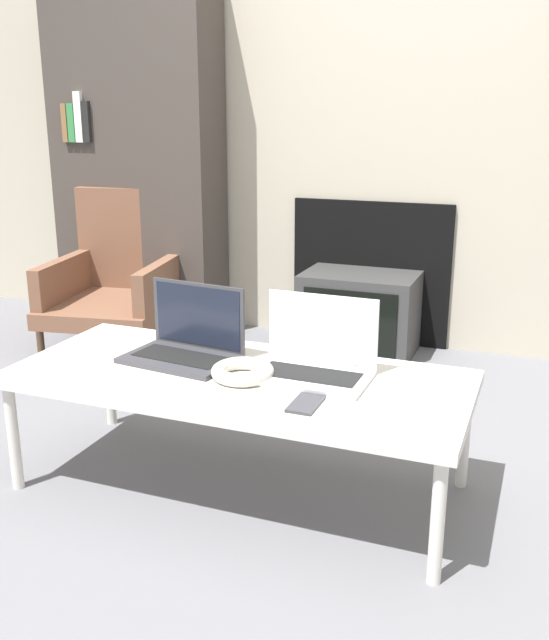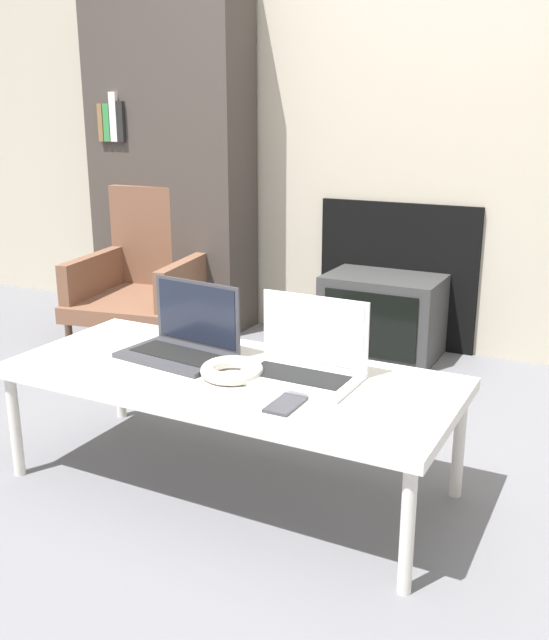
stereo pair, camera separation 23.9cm
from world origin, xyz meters
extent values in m
plane|color=slate|center=(0.00, 0.00, 0.00)|extent=(14.00, 14.00, 0.00)
cube|color=#B7AD99|center=(0.00, 1.82, 1.30)|extent=(7.00, 0.06, 2.60)
cube|color=black|center=(0.00, 1.78, 0.36)|extent=(0.81, 0.03, 0.72)
cube|color=silver|center=(0.00, 0.16, 0.36)|extent=(1.38, 0.60, 0.04)
cylinder|color=silver|center=(-0.65, -0.10, 0.17)|extent=(0.04, 0.04, 0.35)
cylinder|color=silver|center=(0.65, -0.10, 0.17)|extent=(0.04, 0.04, 0.35)
cylinder|color=silver|center=(-0.65, 0.42, 0.17)|extent=(0.04, 0.04, 0.35)
cylinder|color=silver|center=(0.65, 0.42, 0.17)|extent=(0.04, 0.04, 0.35)
cube|color=#38383D|center=(-0.22, 0.19, 0.39)|extent=(0.37, 0.27, 0.02)
cube|color=black|center=(-0.22, 0.19, 0.40)|extent=(0.31, 0.16, 0.00)
cube|color=#38383D|center=(-0.20, 0.30, 0.51)|extent=(0.35, 0.05, 0.22)
cube|color=black|center=(-0.20, 0.29, 0.51)|extent=(0.32, 0.04, 0.20)
cube|color=silver|center=(0.22, 0.19, 0.39)|extent=(0.35, 0.23, 0.02)
cube|color=black|center=(0.22, 0.19, 0.40)|extent=(0.30, 0.13, 0.00)
cube|color=silver|center=(0.22, 0.30, 0.51)|extent=(0.35, 0.01, 0.22)
cube|color=white|center=(0.22, 0.29, 0.51)|extent=(0.32, 0.01, 0.20)
torus|color=beige|center=(0.03, 0.12, 0.40)|extent=(0.19, 0.19, 0.04)
cube|color=#333338|center=(0.27, 0.00, 0.39)|extent=(0.07, 0.14, 0.01)
cube|color=#383838|center=(0.00, 1.59, 0.20)|extent=(0.55, 0.36, 0.39)
cube|color=black|center=(0.00, 1.41, 0.20)|extent=(0.45, 0.01, 0.31)
cube|color=brown|center=(-1.17, 1.23, 0.20)|extent=(0.68, 0.76, 0.08)
cube|color=brown|center=(-1.22, 1.51, 0.50)|extent=(0.58, 0.20, 0.53)
cube|color=brown|center=(-1.42, 1.18, 0.34)|extent=(0.17, 0.61, 0.20)
cube|color=brown|center=(-0.92, 1.27, 0.34)|extent=(0.17, 0.61, 0.20)
cylinder|color=#4C3828|center=(-1.40, 0.94, 0.08)|extent=(0.04, 0.04, 0.16)
cylinder|color=#4C3828|center=(-0.94, 0.94, 0.08)|extent=(0.04, 0.04, 0.16)
cylinder|color=#4C3828|center=(-1.40, 1.52, 0.08)|extent=(0.04, 0.04, 0.16)
cylinder|color=#4C3828|center=(-0.94, 1.52, 0.08)|extent=(0.04, 0.04, 0.16)
cube|color=#3F3833|center=(-1.23, 1.62, 0.90)|extent=(0.90, 0.30, 1.80)
cube|color=brown|center=(-1.55, 1.46, 1.09)|extent=(0.03, 0.02, 0.19)
cube|color=#337F42|center=(-1.51, 1.46, 1.09)|extent=(0.04, 0.02, 0.19)
cube|color=silver|center=(-1.47, 1.46, 1.12)|extent=(0.04, 0.02, 0.25)
cube|color=black|center=(-1.42, 1.46, 1.09)|extent=(0.04, 0.02, 0.20)
camera|label=1|loc=(0.84, -1.69, 1.14)|focal=40.00mm
camera|label=2|loc=(1.06, -1.59, 1.14)|focal=40.00mm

